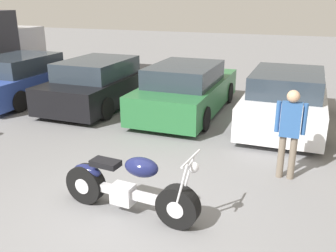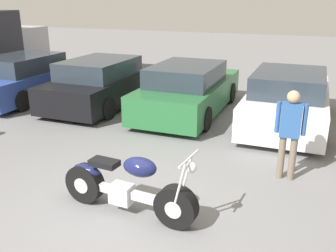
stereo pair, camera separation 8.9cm
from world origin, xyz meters
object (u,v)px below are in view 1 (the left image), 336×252
Objects in this scene: parked_car_black at (102,83)px; parked_car_white at (286,99)px; person_standing at (290,128)px; motorcycle at (128,188)px; parked_car_blue at (25,78)px; parked_car_green at (187,90)px.

parked_car_black is 5.33m from parked_car_white.
person_standing reaches higher than parked_car_white.
motorcycle is 6.28m from parked_car_black.
person_standing is at bearing -29.50° from parked_car_black.
parked_car_white is (8.00, 0.29, 0.00)m from parked_car_blue.
parked_car_black is at bearing 4.93° from parked_car_blue.
parked_car_black is 2.78× the size of person_standing.
parked_car_white reaches higher than motorcycle.
parked_car_black is (2.67, 0.23, 0.00)m from parked_car_blue.
person_standing is at bearing -85.24° from parked_car_white.
motorcycle is 0.49× the size of parked_car_blue.
parked_car_green is (-0.81, 5.30, 0.22)m from motorcycle.
parked_car_blue is 5.34m from parked_car_green.
parked_car_green and parked_car_white have the same top height.
parked_car_green is 2.67m from parked_car_white.
motorcycle is 5.37m from parked_car_green.
person_standing is (0.27, -3.22, 0.31)m from parked_car_white.
parked_car_black and parked_car_white have the same top height.
parked_car_blue is 2.78× the size of person_standing.
parked_car_green is at bearing 132.05° from person_standing.
parked_car_blue is 2.68m from parked_car_black.
parked_car_blue is at bearing -175.07° from parked_car_black.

